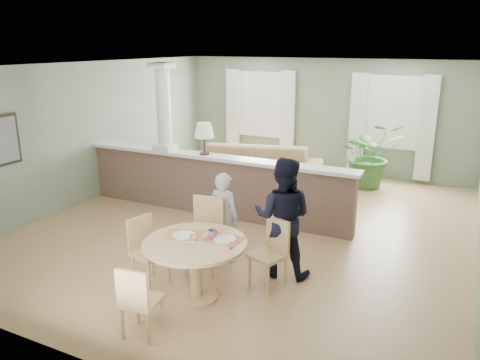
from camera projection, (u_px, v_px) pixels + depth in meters
The scene contains 12 objects.
ground at pixel (252, 225), 8.10m from camera, with size 8.00×8.00×0.00m, color tan.
room_shell at pixel (267, 116), 8.14m from camera, with size 7.02×8.02×2.71m.
pony_wall at pixel (208, 176), 8.49m from camera, with size 5.32×0.38×2.70m.
sofa at pixel (252, 169), 10.05m from camera, with size 2.97×1.16×0.87m, color #9C7F55.
houseplant at pixel (370, 155), 10.09m from camera, with size 1.29×1.12×1.44m, color #316127.
dining_table at pixel (196, 253), 5.62m from camera, with size 1.25×1.25×0.86m.
chair_far_boy at pixel (206, 230), 6.43m from camera, with size 0.52×0.52×1.01m.
chair_far_man at pixel (272, 250), 5.98m from camera, with size 0.52×0.52×0.89m.
chair_near at pixel (138, 299), 4.88m from camera, with size 0.43×0.43×0.84m.
chair_side at pixel (146, 247), 6.05m from camera, with size 0.49×0.49×0.89m.
child_person at pixel (224, 217), 6.64m from camera, with size 0.48×0.31×1.31m, color #AAAAAF.
man_person at pixel (283, 217), 6.19m from camera, with size 0.79×0.62×1.63m, color black.
Camera 1 is at (3.14, -6.87, 3.03)m, focal length 35.00 mm.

